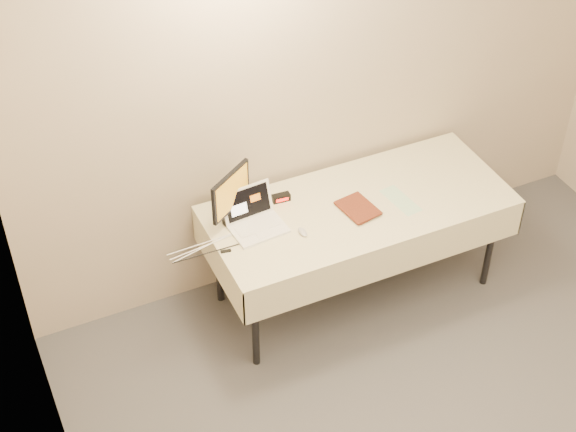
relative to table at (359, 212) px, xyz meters
name	(u,v)px	position (x,y,z in m)	size (l,w,h in m)	color
back_wall	(328,81)	(0.00, 0.45, 0.67)	(4.00, 0.10, 2.70)	#C1B09C
table	(359,212)	(0.00, 0.00, 0.00)	(1.86, 0.81, 0.74)	black
laptop	(254,218)	(-0.65, 0.09, 0.11)	(0.33, 0.31, 0.21)	white
monitor	(231,194)	(-0.76, 0.17, 0.27)	(0.30, 0.21, 0.36)	black
book	(346,200)	(-0.13, -0.06, 0.19)	(0.18, 0.02, 0.25)	#9B381C
alarm_clock	(281,198)	(-0.41, 0.23, 0.08)	(0.11, 0.05, 0.05)	black
clicker	(303,232)	(-0.43, -0.10, 0.07)	(0.04, 0.09, 0.02)	#BBBBBD
paper_form	(401,200)	(0.25, -0.08, 0.06)	(0.11, 0.29, 0.00)	#BBEBBE
usb_dongle	(226,251)	(-0.89, -0.06, 0.07)	(0.06, 0.02, 0.01)	black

